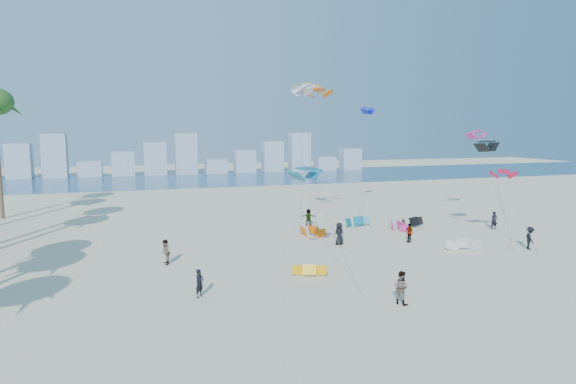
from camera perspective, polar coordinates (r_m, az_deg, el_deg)
name	(u,v)px	position (r m, az deg, el deg)	size (l,w,h in m)	color
ground	(328,332)	(23.74, 4.75, -16.10)	(220.00, 220.00, 0.00)	beige
ocean	(184,179)	(92.99, -12.11, 1.51)	(220.00, 220.00, 0.00)	navy
kitesurfer_near	(200,283)	(28.26, -10.37, -10.51)	(0.59, 0.39, 1.63)	black
kitesurfer_mid	(401,287)	(27.48, 13.15, -10.88)	(0.90, 0.70, 1.84)	gray
kitesurfers_far	(371,232)	(41.19, 9.75, -4.67)	(31.00, 15.30, 1.84)	black
grounded_kites	(382,232)	(43.64, 11.06, -4.62)	(17.78, 15.11, 0.92)	#F6AD0C
flying_kites	(375,116)	(46.75, 10.15, 8.79)	(26.54, 34.58, 15.58)	#0B6987
distant_skyline	(173,159)	(102.58, -13.34, 3.75)	(85.00, 3.00, 8.40)	#9EADBF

